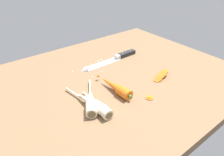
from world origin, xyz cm
name	(u,v)px	position (x,y,z in cm)	size (l,w,h in cm)	color
ground_plane	(109,83)	(0.00, 0.00, -2.00)	(120.00, 90.00, 4.00)	brown
chefs_knife	(109,61)	(9.93, 13.55, 0.65)	(34.71, 4.48, 4.18)	silver
whole_carrot	(116,87)	(-3.70, -9.40, 2.10)	(5.14, 21.28, 4.20)	orange
parsnip_front	(90,102)	(-17.07, -10.98, 1.98)	(6.29, 22.40, 4.00)	beige
parsnip_mid_left	(100,106)	(-15.76, -15.12, 1.98)	(4.35, 18.59, 4.00)	beige
parsnip_mid_right	(91,101)	(-16.53, -10.44, 1.98)	(13.85, 21.44, 4.00)	beige
carrot_slice_stack	(161,76)	(19.25, -13.73, 1.22)	(9.32, 4.32, 3.26)	orange
carrot_slice_stray_near	(150,97)	(4.10, -21.11, 0.36)	(3.03, 3.03, 0.70)	orange
mince_crumbs	(99,64)	(3.89, 14.10, 0.37)	(22.36, 12.31, 0.90)	silver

